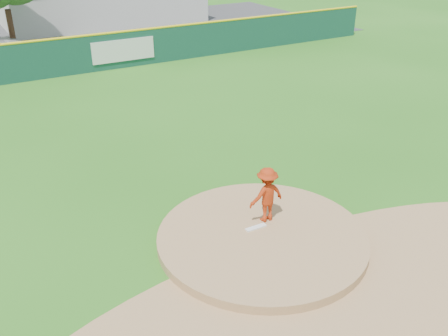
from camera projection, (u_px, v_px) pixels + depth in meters
ground at (262, 242)px, 13.14m from camera, size 120.00×120.00×0.00m
pitchers_mound at (262, 242)px, 13.14m from camera, size 5.50×5.50×0.50m
pitching_rubber at (256, 227)px, 13.25m from camera, size 0.60×0.15×0.04m
infield_dirt_arc at (339, 311)px, 10.82m from camera, size 15.40×15.40×0.01m
parking_lot at (41, 42)px, 34.01m from camera, size 44.00×16.00×0.02m
pitcher at (267, 195)px, 13.29m from camera, size 1.01×0.58×1.56m
pool_building_grp at (102, 1)px, 39.80m from camera, size 15.20×8.20×3.31m
fence_banners at (20, 63)px, 25.31m from camera, size 14.58×0.04×1.20m
outfield_fence at (74, 54)px, 26.57m from camera, size 40.00×0.14×2.07m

